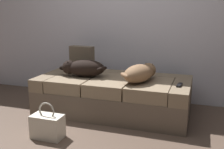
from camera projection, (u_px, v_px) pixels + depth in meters
name	position (u px, v px, depth m)	size (l,w,h in m)	color
back_wall	(129.00, 1.00, 3.77)	(6.40, 0.10, 2.80)	silver
couch	(113.00, 95.00, 3.41)	(1.88, 0.90, 0.45)	brown
dog_dark	(83.00, 68.00, 3.39)	(0.63, 0.34, 0.21)	black
dog_tan	(140.00, 73.00, 3.14)	(0.41, 0.59, 0.21)	#8A6648
tv_remote	(179.00, 85.00, 2.98)	(0.04, 0.15, 0.02)	black
throw_pillow	(82.00, 58.00, 3.72)	(0.34, 0.12, 0.34)	brown
handbag	(47.00, 126.00, 2.72)	(0.32, 0.18, 0.38)	silver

